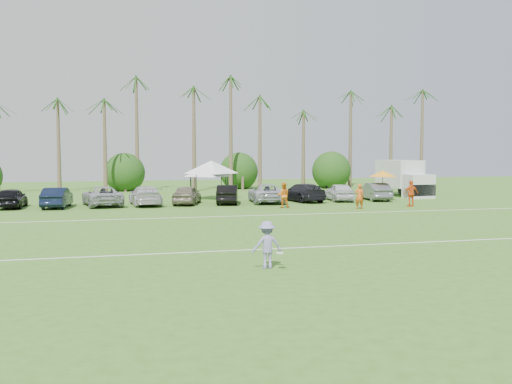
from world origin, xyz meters
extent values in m
plane|color=#3D6E21|center=(0.00, 0.00, 0.00)|extent=(120.00, 120.00, 0.00)
cube|color=white|center=(0.00, 2.00, 0.01)|extent=(80.00, 0.10, 0.01)
cube|color=white|center=(0.00, 14.00, 0.01)|extent=(80.00, 0.10, 0.01)
cone|color=brown|center=(-17.00, 38.00, 4.50)|extent=(0.44, 0.44, 9.00)
cone|color=brown|center=(-12.00, 38.00, 5.00)|extent=(0.44, 0.44, 10.00)
cone|color=brown|center=(-8.00, 38.00, 5.50)|extent=(0.44, 0.44, 11.00)
cone|color=brown|center=(-4.00, 38.00, 4.00)|extent=(0.44, 0.44, 8.00)
cone|color=brown|center=(0.00, 38.00, 4.50)|extent=(0.44, 0.44, 9.00)
cone|color=brown|center=(4.00, 38.00, 5.00)|extent=(0.44, 0.44, 10.00)
cone|color=brown|center=(8.00, 38.00, 5.50)|extent=(0.44, 0.44, 11.00)
cone|color=brown|center=(13.00, 38.00, 4.00)|extent=(0.44, 0.44, 8.00)
cone|color=brown|center=(18.00, 38.00, 4.50)|extent=(0.44, 0.44, 9.00)
cone|color=brown|center=(23.00, 38.00, 5.00)|extent=(0.44, 0.44, 10.00)
cone|color=brown|center=(27.00, 38.00, 5.50)|extent=(0.44, 0.44, 11.00)
cylinder|color=brown|center=(-6.00, 39.00, 0.70)|extent=(0.30, 0.30, 1.40)
sphere|color=#1A4312|center=(-6.00, 39.00, 1.80)|extent=(4.00, 4.00, 4.00)
cylinder|color=brown|center=(6.00, 39.00, 0.70)|extent=(0.30, 0.30, 1.40)
sphere|color=#1A4312|center=(6.00, 39.00, 1.80)|extent=(4.00, 4.00, 4.00)
cylinder|color=brown|center=(16.00, 39.00, 0.70)|extent=(0.30, 0.30, 1.40)
sphere|color=#1A4312|center=(16.00, 39.00, 1.80)|extent=(4.00, 4.00, 4.00)
imported|color=#DA5A18|center=(9.22, 16.12, 0.87)|extent=(0.73, 0.58, 1.75)
imported|color=orange|center=(4.42, 18.30, 0.89)|extent=(1.02, 0.89, 1.79)
imported|color=#E95A19|center=(13.61, 16.87, 0.95)|extent=(1.11, 0.47, 1.90)
cube|color=silver|center=(17.89, 26.57, 1.99)|extent=(2.63, 4.58, 2.43)
cube|color=silver|center=(18.04, 23.46, 1.02)|extent=(2.31, 1.85, 2.04)
cube|color=black|center=(18.07, 22.73, 0.73)|extent=(2.25, 0.39, 0.97)
cube|color=#E5590C|center=(19.12, 26.63, 1.56)|extent=(0.09, 1.55, 0.87)
cylinder|color=black|center=(17.06, 23.61, 0.44)|extent=(0.33, 0.89, 0.87)
cylinder|color=black|center=(19.00, 23.70, 0.44)|extent=(0.33, 0.89, 0.87)
cylinder|color=black|center=(16.87, 27.69, 0.44)|extent=(0.33, 0.89, 0.87)
cylinder|color=black|center=(18.81, 27.78, 0.44)|extent=(0.33, 0.89, 0.87)
cylinder|color=black|center=(-0.85, 25.35, 0.96)|extent=(0.06, 0.06, 1.92)
cylinder|color=black|center=(1.82, 25.35, 0.96)|extent=(0.06, 0.06, 1.92)
cylinder|color=black|center=(-0.85, 28.03, 0.96)|extent=(0.06, 0.06, 1.92)
cylinder|color=black|center=(1.82, 28.03, 0.96)|extent=(0.06, 0.06, 1.92)
pyramid|color=silver|center=(0.48, 26.69, 2.88)|extent=(4.14, 4.14, 0.96)
cylinder|color=black|center=(-0.70, 25.61, 1.07)|extent=(0.06, 0.06, 2.15)
cylinder|color=black|center=(2.32, 25.61, 1.07)|extent=(0.06, 0.06, 2.15)
cylinder|color=black|center=(-0.70, 28.64, 1.07)|extent=(0.06, 0.06, 2.15)
cylinder|color=black|center=(2.32, 28.64, 1.07)|extent=(0.06, 0.06, 2.15)
pyramid|color=white|center=(0.81, 27.13, 3.22)|extent=(4.64, 4.64, 1.07)
cylinder|color=black|center=(13.83, 21.78, 1.11)|extent=(0.05, 0.05, 2.22)
cone|color=orange|center=(13.83, 21.78, 2.22)|extent=(2.22, 2.22, 0.50)
imported|color=#8C85BD|center=(-2.31, -1.71, 0.81)|extent=(1.06, 0.63, 1.61)
cylinder|color=white|center=(-1.96, -2.08, 0.58)|extent=(0.27, 0.27, 0.03)
imported|color=black|center=(-14.17, 22.84, 0.72)|extent=(1.81, 4.28, 1.44)
imported|color=#111A32|center=(-11.09, 22.33, 0.72)|extent=(1.96, 4.51, 1.44)
imported|color=#A8AAAE|center=(-8.01, 22.90, 0.72)|extent=(3.24, 5.52, 1.44)
imported|color=silver|center=(-4.93, 22.60, 0.72)|extent=(2.39, 5.11, 1.44)
imported|color=gray|center=(-1.85, 22.62, 0.72)|extent=(2.90, 4.55, 1.44)
imported|color=black|center=(1.23, 22.41, 0.72)|extent=(2.51, 4.61, 1.44)
imported|color=#B5B7C2|center=(4.31, 22.49, 0.72)|extent=(2.99, 5.44, 1.44)
imported|color=black|center=(7.39, 22.88, 0.72)|extent=(2.87, 5.25, 1.44)
imported|color=silver|center=(10.47, 22.70, 0.72)|extent=(2.22, 4.42, 1.44)
imported|color=slate|center=(13.55, 22.58, 0.72)|extent=(2.06, 4.53, 1.44)
camera|label=1|loc=(-7.36, -20.05, 3.92)|focal=40.00mm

